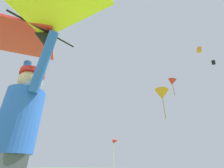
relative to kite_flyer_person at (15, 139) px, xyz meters
The scene contains 8 objects.
kite_flyer_person is the anchor object (origin of this frame).
held_stunt_kite 1.34m from the kite_flyer_person, 108.06° to the right, with size 2.11×1.41×0.44m.
distant_kite_black_high_left 36.16m from the kite_flyer_person, 76.21° to the left, with size 0.75×0.85×0.98m.
distant_kite_orange_low_right 13.14m from the kite_flyer_person, 92.20° to the left, with size 1.71×1.65×2.66m.
distant_kite_red_low_left 16.49m from the kite_flyer_person, 88.53° to the left, with size 1.23×1.18×1.94m.
distant_kite_orange_mid_right 33.64m from the kite_flyer_person, 78.77° to the left, with size 0.97×0.93×1.16m.
distant_kite_purple_high_right 31.14m from the kite_flyer_person, 94.81° to the left, with size 0.55×0.55×0.15m.
marker_flag 7.75m from the kite_flyer_person, 109.82° to the left, with size 0.30×0.24×2.08m.
Camera 1 is at (1.48, -0.61, 0.74)m, focal length 25.07 mm.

